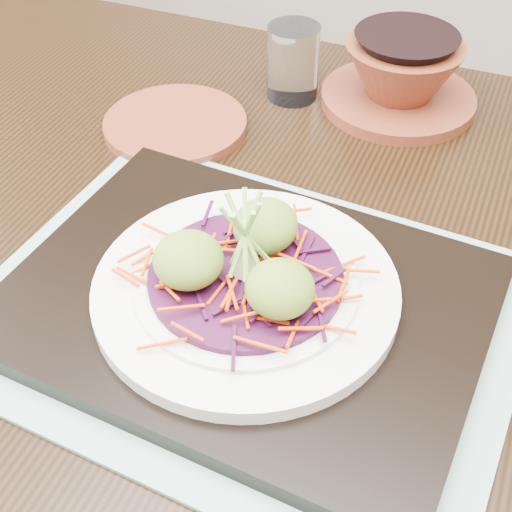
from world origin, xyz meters
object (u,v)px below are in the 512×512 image
at_px(white_plate, 246,288).
at_px(water_glass, 293,62).
at_px(serving_tray, 246,303).
at_px(terracotta_bowl_set, 401,78).
at_px(dining_table, 271,339).
at_px(terracotta_side_plate, 175,124).

distance_m(white_plate, water_glass, 0.35).
bearing_deg(water_glass, serving_tray, -74.20).
relative_size(water_glass, terracotta_bowl_set, 0.43).
distance_m(dining_table, serving_tray, 0.13).
bearing_deg(terracotta_side_plate, white_plate, -49.56).
distance_m(serving_tray, terracotta_side_plate, 0.29).
bearing_deg(serving_tray, terracotta_side_plate, 132.48).
xyz_separation_m(serving_tray, terracotta_side_plate, (-0.19, 0.22, -0.01)).
bearing_deg(white_plate, water_glass, 105.80).
height_order(white_plate, terracotta_side_plate, white_plate).
height_order(water_glass, terracotta_bowl_set, water_glass).
relative_size(terracotta_side_plate, water_glass, 1.85).
relative_size(serving_tray, white_plate, 1.54).
bearing_deg(terracotta_side_plate, water_glass, 52.49).
height_order(white_plate, water_glass, water_glass).
xyz_separation_m(dining_table, terracotta_bowl_set, (0.03, 0.31, 0.14)).
height_order(dining_table, water_glass, water_glass).
bearing_deg(serving_tray, water_glass, 107.83).
xyz_separation_m(white_plate, water_glass, (-0.10, 0.34, 0.01)).
bearing_deg(dining_table, serving_tray, -88.19).
xyz_separation_m(terracotta_side_plate, water_glass, (0.09, 0.12, 0.04)).
relative_size(dining_table, terracotta_side_plate, 8.14).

